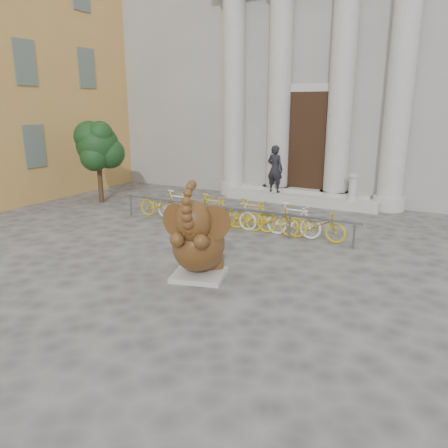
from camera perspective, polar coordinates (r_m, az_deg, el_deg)
The scene contains 8 objects.
ground at distance 9.41m, azimuth -8.90°, elevation -8.18°, with size 80.00×80.00×0.00m, color #474442.
classical_building at distance 22.50m, azimuth 15.58°, elevation 20.57°, with size 22.00×10.70×12.00m.
entrance_steps at distance 17.42m, azimuth 10.02°, elevation 3.36°, with size 6.00×1.20×0.36m, color #A8A59E.
elephant_statue at distance 9.52m, azimuth -3.40°, elevation -2.48°, with size 1.47×1.77×2.24m.
bike_rack at distance 13.52m, azimuth 1.00°, elevation 1.53°, with size 8.00×0.53×1.00m.
tree at distance 17.58m, azimuth -16.15°, elevation 9.75°, with size 1.81×1.65×3.15m.
pedestrian at distance 17.40m, azimuth 6.68°, elevation 7.17°, with size 0.68×0.44×1.85m, color black.
balustrade_post at distance 16.51m, azimuth 16.45°, elevation 4.50°, with size 0.39×0.39×0.95m.
Camera 1 is at (5.32, -6.81, 3.72)m, focal length 35.00 mm.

